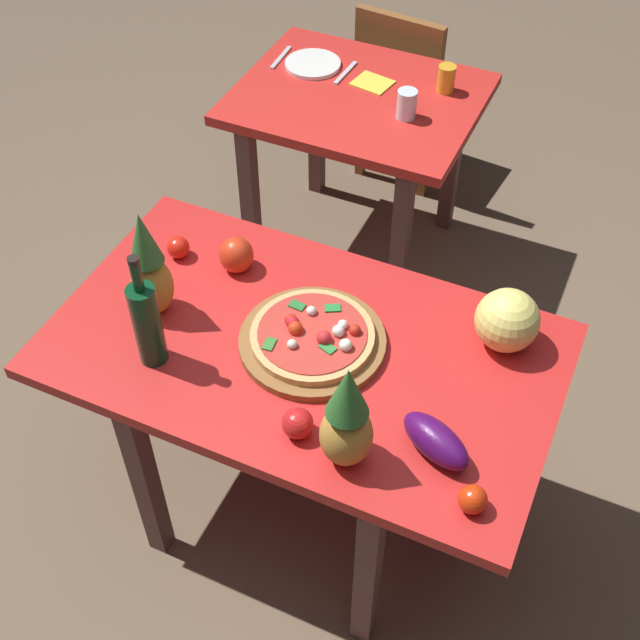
# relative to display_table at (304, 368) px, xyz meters

# --- Properties ---
(ground_plane) EXTENTS (10.00, 10.00, 0.00)m
(ground_plane) POSITION_rel_display_table_xyz_m (0.00, 0.00, -0.68)
(ground_plane) COLOR brown
(display_table) EXTENTS (1.39, 0.80, 0.77)m
(display_table) POSITION_rel_display_table_xyz_m (0.00, 0.00, 0.00)
(display_table) COLOR brown
(display_table) RESTS_ON ground_plane
(background_table) EXTENTS (0.91, 0.74, 0.77)m
(background_table) POSITION_rel_display_table_xyz_m (-0.35, 1.23, -0.04)
(background_table) COLOR brown
(background_table) RESTS_ON ground_plane
(dining_chair) EXTENTS (0.44, 0.44, 0.85)m
(dining_chair) POSITION_rel_display_table_xyz_m (-0.36, 1.82, -0.19)
(dining_chair) COLOR brown
(dining_chair) RESTS_ON ground_plane
(pizza_board) EXTENTS (0.40, 0.40, 0.02)m
(pizza_board) POSITION_rel_display_table_xyz_m (0.02, 0.01, 0.11)
(pizza_board) COLOR brown
(pizza_board) RESTS_ON display_table
(pizza) EXTENTS (0.34, 0.34, 0.06)m
(pizza) POSITION_rel_display_table_xyz_m (0.02, 0.02, 0.13)
(pizza) COLOR tan
(pizza) RESTS_ON pizza_board
(wine_bottle) EXTENTS (0.08, 0.08, 0.36)m
(wine_bottle) POSITION_rel_display_table_xyz_m (-0.35, -0.20, 0.23)
(wine_bottle) COLOR #0D391E
(wine_bottle) RESTS_ON display_table
(pineapple_left) EXTENTS (0.12, 0.12, 0.35)m
(pineapple_left) POSITION_rel_display_table_xyz_m (-0.44, -0.04, 0.25)
(pineapple_left) COLOR #B3812E
(pineapple_left) RESTS_ON display_table
(pineapple_right) EXTENTS (0.13, 0.13, 0.33)m
(pineapple_right) POSITION_rel_display_table_xyz_m (0.25, -0.28, 0.24)
(pineapple_right) COLOR #BD8837
(pineapple_right) RESTS_ON display_table
(melon) EXTENTS (0.17, 0.17, 0.17)m
(melon) POSITION_rel_display_table_xyz_m (0.49, 0.24, 0.18)
(melon) COLOR #ECDE6E
(melon) RESTS_ON display_table
(bell_pepper) EXTENTS (0.10, 0.10, 0.11)m
(bell_pepper) POSITION_rel_display_table_xyz_m (-0.31, 0.20, 0.14)
(bell_pepper) COLOR red
(bell_pepper) RESTS_ON display_table
(eggplant) EXTENTS (0.22, 0.17, 0.09)m
(eggplant) POSITION_rel_display_table_xyz_m (0.44, -0.18, 0.14)
(eggplant) COLOR #410D4D
(eggplant) RESTS_ON display_table
(tomato_beside_pepper) EXTENTS (0.08, 0.08, 0.08)m
(tomato_beside_pepper) POSITION_rel_display_table_xyz_m (0.11, -0.27, 0.13)
(tomato_beside_pepper) COLOR red
(tomato_beside_pepper) RESTS_ON display_table
(tomato_at_corner) EXTENTS (0.07, 0.07, 0.07)m
(tomato_at_corner) POSITION_rel_display_table_xyz_m (0.57, -0.29, 0.13)
(tomato_at_corner) COLOR red
(tomato_at_corner) RESTS_ON display_table
(tomato_by_bottle) EXTENTS (0.07, 0.07, 0.07)m
(tomato_by_bottle) POSITION_rel_display_table_xyz_m (-0.50, 0.17, 0.13)
(tomato_by_bottle) COLOR red
(tomato_by_bottle) RESTS_ON display_table
(drinking_glass_juice) EXTENTS (0.07, 0.07, 0.10)m
(drinking_glass_juice) POSITION_rel_display_table_xyz_m (-0.06, 1.39, 0.14)
(drinking_glass_juice) COLOR gold
(drinking_glass_juice) RESTS_ON background_table
(drinking_glass_water) EXTENTS (0.07, 0.07, 0.11)m
(drinking_glass_water) POSITION_rel_display_table_xyz_m (-0.13, 1.16, 0.15)
(drinking_glass_water) COLOR silver
(drinking_glass_water) RESTS_ON background_table
(dinner_plate) EXTENTS (0.22, 0.22, 0.02)m
(dinner_plate) POSITION_rel_display_table_xyz_m (-0.59, 1.34, 0.10)
(dinner_plate) COLOR white
(dinner_plate) RESTS_ON background_table
(fork_utensil) EXTENTS (0.02, 0.18, 0.01)m
(fork_utensil) POSITION_rel_display_table_xyz_m (-0.73, 1.34, 0.10)
(fork_utensil) COLOR silver
(fork_utensil) RESTS_ON background_table
(knife_utensil) EXTENTS (0.03, 0.18, 0.01)m
(knife_utensil) POSITION_rel_display_table_xyz_m (-0.45, 1.34, 0.10)
(knife_utensil) COLOR silver
(knife_utensil) RESTS_ON background_table
(napkin_folded) EXTENTS (0.16, 0.14, 0.01)m
(napkin_folded) POSITION_rel_display_table_xyz_m (-0.33, 1.32, 0.10)
(napkin_folded) COLOR yellow
(napkin_folded) RESTS_ON background_table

